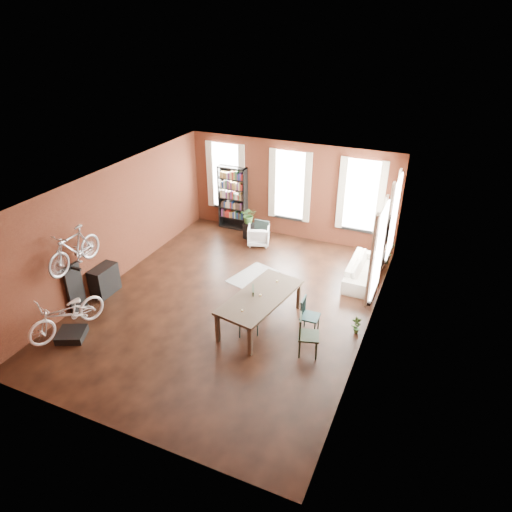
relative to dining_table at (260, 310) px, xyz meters
The scene contains 19 objects.
room 2.21m from the dining_table, 127.14° to the left, with size 9.00×9.04×3.22m.
dining_table is the anchor object (origin of this frame).
dining_chair_a 0.59m from the dining_table, 94.28° to the right, with size 0.37×0.37×0.80m, color #1A3A3A.
dining_chair_b 0.39m from the dining_table, behind, with size 0.42×0.42×0.92m, color black.
dining_chair_c 1.52m from the dining_table, 22.82° to the right, with size 0.45×0.45×0.98m, color black.
dining_chair_d 1.21m from the dining_table, ahead, with size 0.42×0.42×0.91m, color #183335.
bookshelf 5.73m from the dining_table, 122.79° to the left, with size 1.00×0.32×2.20m, color black.
white_armchair 4.32m from the dining_table, 114.00° to the left, with size 0.68×0.63×0.70m, color silver.
cream_sofa 3.60m from the dining_table, 58.71° to the left, with size 2.08×0.61×0.81m, color beige.
striped_rug 2.28m from the dining_table, 118.54° to the left, with size 0.90×1.44×0.01m, color black.
bike_trainer 4.46m from the dining_table, 149.16° to the right, with size 0.61×0.61×0.18m, color black.
bike_wall_rack 4.68m from the dining_table, 163.56° to the right, with size 0.16×0.60×1.30m, color black.
console_table 4.38m from the dining_table, behind, with size 0.40×0.80×0.80m, color black.
plant_stand 4.77m from the dining_table, 117.97° to the left, with size 0.28×0.28×0.55m, color black.
plant_by_sofa 4.90m from the dining_table, 62.15° to the left, with size 0.39×0.71×0.32m, color #305923.
plant_small 2.31m from the dining_table, 14.22° to the left, with size 0.23×0.44×0.16m, color #306026.
bicycle_floor 4.51m from the dining_table, 149.30° to the right, with size 0.65×0.98×1.87m, color beige.
bicycle_hung 4.76m from the dining_table, 162.65° to the right, with size 0.47×1.00×1.66m, color #A5A8AD.
plant_on_stand 4.80m from the dining_table, 117.73° to the left, with size 0.50×0.56×0.43m, color #2E5622.
Camera 1 is at (4.61, -8.80, 6.75)m, focal length 32.00 mm.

